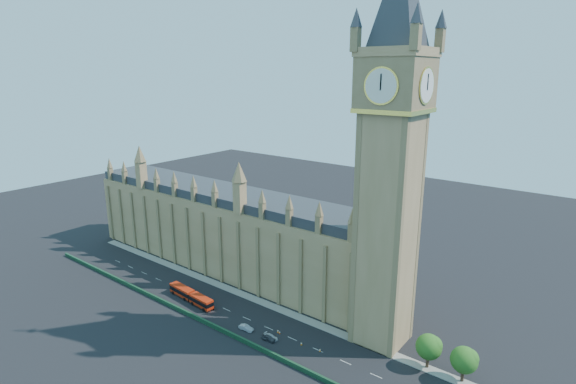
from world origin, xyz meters
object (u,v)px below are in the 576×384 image
Objects in this scene: red_bus at (191,296)px; car_silver at (246,328)px; car_white at (271,337)px; car_grey at (269,338)px.

red_bus reaches higher than car_silver.
car_silver is at bearing 0.95° from red_bus.
red_bus is 31.75m from car_white.
car_silver is 7.86m from car_white.
car_silver is at bearing 85.57° from car_grey.
red_bus reaches higher than car_grey.
car_white is (7.80, 0.91, -0.11)m from car_silver.
red_bus reaches higher than car_white.
red_bus is 31.80m from car_grey.
car_silver reaches higher than car_white.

